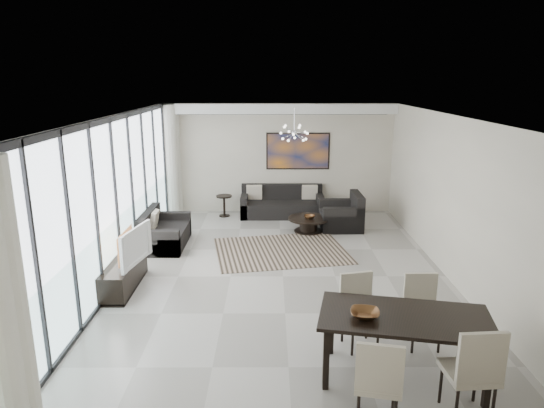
{
  "coord_description": "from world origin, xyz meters",
  "views": [
    {
      "loc": [
        -0.22,
        -8.26,
        3.53
      ],
      "look_at": [
        -0.2,
        0.48,
        1.25
      ],
      "focal_mm": 32.0,
      "sensor_mm": 36.0,
      "label": 1
    }
  ],
  "objects_px": {
    "tv_console": "(124,275)",
    "dining_table": "(405,322)",
    "coffee_table": "(309,224)",
    "television": "(130,245)",
    "sofa_main": "(282,206)"
  },
  "relations": [
    {
      "from": "tv_console",
      "to": "dining_table",
      "type": "bearing_deg",
      "value": -32.46
    },
    {
      "from": "coffee_table",
      "to": "television",
      "type": "height_order",
      "value": "television"
    },
    {
      "from": "sofa_main",
      "to": "television",
      "type": "height_order",
      "value": "television"
    },
    {
      "from": "tv_console",
      "to": "television",
      "type": "relative_size",
      "value": 1.41
    },
    {
      "from": "sofa_main",
      "to": "tv_console",
      "type": "relative_size",
      "value": 1.41
    },
    {
      "from": "coffee_table",
      "to": "dining_table",
      "type": "height_order",
      "value": "dining_table"
    },
    {
      "from": "tv_console",
      "to": "television",
      "type": "bearing_deg",
      "value": -11.32
    },
    {
      "from": "sofa_main",
      "to": "coffee_table",
      "type": "bearing_deg",
      "value": -66.84
    },
    {
      "from": "tv_console",
      "to": "television",
      "type": "xyz_separation_m",
      "value": [
        0.16,
        -0.03,
        0.55
      ]
    },
    {
      "from": "television",
      "to": "dining_table",
      "type": "height_order",
      "value": "television"
    },
    {
      "from": "dining_table",
      "to": "tv_console",
      "type": "bearing_deg",
      "value": 147.54
    },
    {
      "from": "sofa_main",
      "to": "dining_table",
      "type": "distance_m",
      "value": 7.3
    },
    {
      "from": "tv_console",
      "to": "dining_table",
      "type": "relative_size",
      "value": 0.71
    },
    {
      "from": "sofa_main",
      "to": "dining_table",
      "type": "bearing_deg",
      "value": -79.89
    },
    {
      "from": "tv_console",
      "to": "dining_table",
      "type": "height_order",
      "value": "dining_table"
    }
  ]
}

